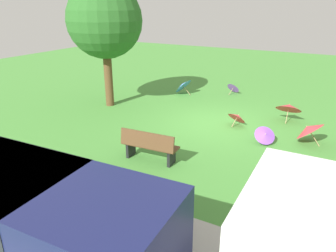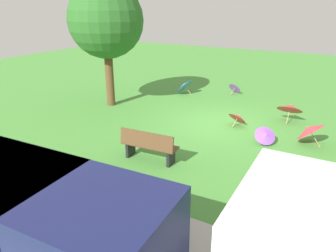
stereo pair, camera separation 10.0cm
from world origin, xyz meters
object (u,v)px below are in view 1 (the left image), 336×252
Objects in this scene: park_bench at (149,146)px; parasol_blue_0 at (183,85)px; parasol_red_0 at (308,129)px; parasol_purple_1 at (265,135)px; parasol_red_1 at (289,107)px; van_dark at (34,211)px; parasol_teal_0 at (278,172)px; parasol_purple_0 at (234,87)px; parasol_red_2 at (237,117)px; shade_tree at (105,21)px.

park_bench is 7.07m from parasol_blue_0.
park_bench is 5.01m from parasol_red_0.
parasol_red_1 is at bearing -96.02° from parasol_purple_1.
parasol_teal_0 is (-3.14, -4.38, -0.58)m from van_dark.
parasol_purple_0 is at bearing -62.62° from parasol_purple_1.
parasol_red_0 is at bearing -96.23° from parasol_teal_0.
parasol_teal_0 is 0.91× the size of parasol_purple_1.
parasol_teal_0 is 3.97m from parasol_red_2.
parasol_purple_0 is (3.53, -7.48, -0.02)m from parasol_teal_0.
parasol_red_0 is 6.82m from parasol_blue_0.
van_dark is 4.38× the size of parasol_red_0.
park_bench is at bearing 47.00° from parasol_purple_1.
van_dark is at bearing 70.77° from parasol_purple_1.
parasol_red_0 is (-7.91, 0.19, -2.97)m from shade_tree.
parasol_blue_0 is 1.02× the size of parasol_red_1.
parasol_red_0 reaches higher than parasol_purple_1.
parasol_red_2 is at bearing -108.48° from park_bench.
van_dark reaches higher than parasol_purple_0.
parasol_teal_0 reaches higher than parasol_purple_0.
parasol_teal_0 reaches higher than parasol_purple_1.
parasol_teal_0 is at bearing 132.19° from parasol_blue_0.
parasol_purple_0 is (0.18, -7.93, -0.15)m from park_bench.
parasol_purple_0 is 5.88m from parasol_purple_1.
van_dark is 2.88× the size of park_bench.
parasol_teal_0 is 0.92× the size of parasol_red_2.
parasol_red_0 is 1.98m from parasol_red_1.
shade_tree is at bearing -40.33° from park_bench.
parasol_purple_0 is 4.05m from parasol_red_1.
parasol_red_2 is at bearing 41.62° from parasol_red_1.
shade_tree is (4.45, -7.52, 2.54)m from van_dark.
parasol_red_2 is at bearing -42.55° from parasol_purple_1.
parasol_blue_0 is (5.65, -6.24, 0.10)m from parasol_teal_0.
shade_tree reaches higher than parasol_red_1.
park_bench is 1.95× the size of parasol_purple_1.
van_dark is 6.18× the size of parasol_teal_0.
parasol_purple_0 is (3.85, -4.52, -0.16)m from parasol_red_0.
parasol_blue_0 is at bearing -70.99° from park_bench.
van_dark is 5.62× the size of parasol_purple_1.
shade_tree is 4.73m from parasol_blue_0.
park_bench is 4.06m from parasol_red_2.
parasol_blue_0 is at bearing -38.34° from parasol_red_2.
parasol_red_2 is at bearing -177.38° from shade_tree.
parasol_blue_0 reaches higher than parasol_teal_0.
parasol_teal_0 is 4.77m from parasol_red_1.
van_dark is 8.12m from parasol_red_0.
parasol_red_1 is (-2.96, 2.75, 0.23)m from parasol_purple_0.
van_dark is 4.96× the size of parasol_blue_0.
park_bench reaches higher than parasol_teal_0.
parasol_purple_1 is at bearing 31.46° from parasol_red_0.
parasol_blue_0 is (2.31, -6.69, -0.03)m from park_bench.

